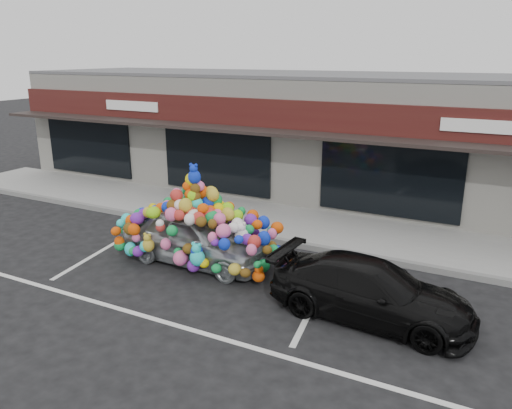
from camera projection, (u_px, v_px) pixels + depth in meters
The scene contains 9 objects.
ground at pixel (205, 272), 11.85m from camera, with size 90.00×90.00×0.00m, color black.
shop_building at pixel (327, 133), 18.41m from camera, with size 24.00×7.20×4.31m.
sidewalk at pixel (276, 221), 15.23m from camera, with size 26.00×3.00×0.15m, color gray.
kerb at pixel (253, 237), 13.96m from camera, with size 26.00×0.18×0.16m, color slate.
parking_stripe_left at pixel (109, 247), 13.42m from camera, with size 0.12×4.40×0.01m, color silver.
parking_stripe_mid at pixel (319, 293), 10.79m from camera, with size 0.12×4.40×0.01m, color silver.
lane_line at pixel (229, 341), 9.02m from camera, with size 14.00×0.12×0.01m, color silver.
toy_car at pixel (196, 231), 12.21m from camera, with size 2.83×4.19×2.42m.
black_sedan at pixel (371, 291), 9.66m from camera, with size 3.98×1.62×1.15m, color black.
Camera 1 is at (6.06, -9.12, 4.97)m, focal length 35.00 mm.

